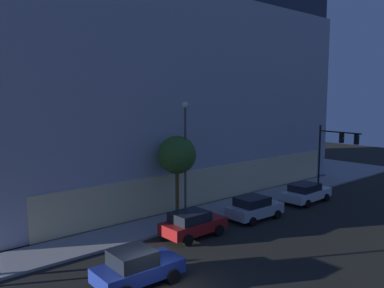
# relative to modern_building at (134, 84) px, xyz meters

# --- Properties ---
(modern_building) EXTENTS (34.02, 24.91, 20.28)m
(modern_building) POSITION_rel_modern_building_xyz_m (0.00, 0.00, 0.00)
(modern_building) COLOR #4C4C51
(modern_building) RESTS_ON ground
(traffic_light_far_corner) EXTENTS (0.60, 4.26, 5.95)m
(traffic_light_far_corner) POSITION_rel_modern_building_xyz_m (11.01, -16.56, -5.76)
(traffic_light_far_corner) COLOR black
(traffic_light_far_corner) RESTS_ON sidewalk_corner
(street_lamp_sidewalk) EXTENTS (0.44, 0.44, 8.26)m
(street_lamp_sidewalk) POSITION_rel_modern_building_xyz_m (-5.02, -14.34, -4.75)
(street_lamp_sidewalk) COLOR #434343
(street_lamp_sidewalk) RESTS_ON sidewalk_corner
(sidewalk_tree) EXTENTS (2.70, 2.70, 5.87)m
(sidewalk_tree) POSITION_rel_modern_building_xyz_m (-5.25, -13.71, -5.42)
(sidewalk_tree) COLOR brown
(sidewalk_tree) RESTS_ON sidewalk_corner
(car_blue) EXTENTS (4.17, 2.25, 1.72)m
(car_blue) POSITION_rel_modern_building_xyz_m (-12.86, -20.24, -9.20)
(car_blue) COLOR navy
(car_blue) RESTS_ON ground
(car_red) EXTENTS (4.19, 2.18, 1.65)m
(car_red) POSITION_rel_modern_building_xyz_m (-6.77, -17.13, -9.20)
(car_red) COLOR maroon
(car_red) RESTS_ON ground
(car_silver) EXTENTS (4.27, 2.28, 1.65)m
(car_silver) POSITION_rel_modern_building_xyz_m (-1.05, -17.29, -9.22)
(car_silver) COLOR #B7BABF
(car_silver) RESTS_ON ground
(car_white) EXTENTS (4.78, 2.30, 1.61)m
(car_white) POSITION_rel_modern_building_xyz_m (5.73, -17.15, -9.22)
(car_white) COLOR silver
(car_white) RESTS_ON ground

